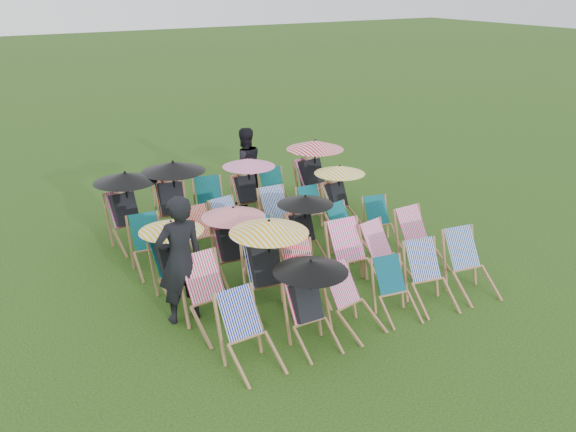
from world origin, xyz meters
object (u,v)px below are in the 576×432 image
deckchair_29 (316,173)px  deckchair_5 (472,265)px  person_left (180,260)px  person_rear (245,166)px  deckchair_0 (250,334)px

deckchair_29 → deckchair_5: bearing=-96.5°
person_left → person_rear: size_ratio=1.12×
deckchair_5 → deckchair_29: size_ratio=0.67×
deckchair_0 → person_left: (-0.28, 1.57, 0.49)m
deckchair_5 → deckchair_29: (0.14, 4.63, 0.28)m
deckchair_29 → person_rear: bearing=136.7°
person_left → deckchair_5: bearing=160.5°
person_left → deckchair_0: bearing=100.9°
deckchair_29 → person_left: 5.33m
deckchair_0 → person_rear: bearing=59.8°
person_rear → deckchair_5: bearing=108.5°
deckchair_5 → deckchair_0: bearing=-172.2°
deckchair_5 → person_rear: bearing=108.7°
person_rear → deckchair_29: bearing=149.1°
deckchair_5 → deckchair_29: deckchair_29 is taller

